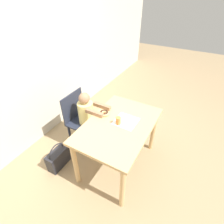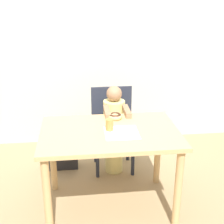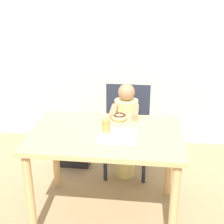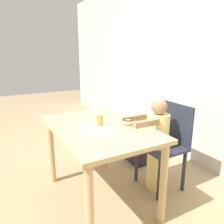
{
  "view_description": "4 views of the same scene",
  "coord_description": "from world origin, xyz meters",
  "px_view_note": "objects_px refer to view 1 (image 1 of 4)",
  "views": [
    {
      "loc": [
        -1.42,
        -0.71,
        2.08
      ],
      "look_at": [
        0.03,
        0.11,
        0.85
      ],
      "focal_mm": 28.0,
      "sensor_mm": 36.0,
      "label": 1
    },
    {
      "loc": [
        -0.25,
        -2.29,
        1.77
      ],
      "look_at": [
        0.03,
        0.11,
        0.85
      ],
      "focal_mm": 50.0,
      "sensor_mm": 36.0,
      "label": 2
    },
    {
      "loc": [
        0.29,
        -2.06,
        1.71
      ],
      "look_at": [
        0.03,
        0.11,
        0.85
      ],
      "focal_mm": 50.0,
      "sensor_mm": 36.0,
      "label": 3
    },
    {
      "loc": [
        1.62,
        -0.77,
        1.34
      ],
      "look_at": [
        0.03,
        0.11,
        0.85
      ],
      "focal_mm": 35.0,
      "sensor_mm": 36.0,
      "label": 4
    }
  ],
  "objects_px": {
    "child_figure": "(87,121)",
    "cup": "(118,121)",
    "handbag": "(58,158)",
    "donut": "(104,113)",
    "chair": "(81,119)"
  },
  "relations": [
    {
      "from": "chair",
      "to": "cup",
      "type": "bearing_deg",
      "value": -99.17
    },
    {
      "from": "chair",
      "to": "child_figure",
      "type": "distance_m",
      "value": 0.12
    },
    {
      "from": "donut",
      "to": "chair",
      "type": "bearing_deg",
      "value": 85.9
    },
    {
      "from": "child_figure",
      "to": "donut",
      "type": "height_order",
      "value": "child_figure"
    },
    {
      "from": "chair",
      "to": "cup",
      "type": "distance_m",
      "value": 0.75
    },
    {
      "from": "donut",
      "to": "cup",
      "type": "height_order",
      "value": "cup"
    },
    {
      "from": "handbag",
      "to": "cup",
      "type": "xyz_separation_m",
      "value": [
        0.43,
        -0.69,
        0.63
      ]
    },
    {
      "from": "handbag",
      "to": "child_figure",
      "type": "bearing_deg",
      "value": -13.8
    },
    {
      "from": "child_figure",
      "to": "cup",
      "type": "xyz_separation_m",
      "value": [
        -0.11,
        -0.56,
        0.3
      ]
    },
    {
      "from": "chair",
      "to": "donut",
      "type": "height_order",
      "value": "chair"
    },
    {
      "from": "donut",
      "to": "child_figure",
      "type": "bearing_deg",
      "value": 84.41
    },
    {
      "from": "donut",
      "to": "handbag",
      "type": "relative_size",
      "value": 0.32
    },
    {
      "from": "child_figure",
      "to": "donut",
      "type": "bearing_deg",
      "value": -95.59
    },
    {
      "from": "cup",
      "to": "chair",
      "type": "bearing_deg",
      "value": 80.83
    },
    {
      "from": "child_figure",
      "to": "handbag",
      "type": "relative_size",
      "value": 2.36
    }
  ]
}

